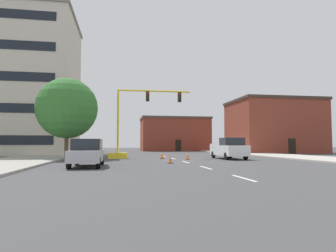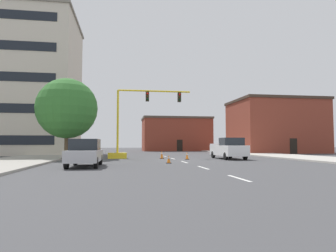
{
  "view_description": "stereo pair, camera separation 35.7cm",
  "coord_description": "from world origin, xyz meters",
  "views": [
    {
      "loc": [
        -5.18,
        -25.85,
        1.45
      ],
      "look_at": [
        0.01,
        5.58,
        3.35
      ],
      "focal_mm": 31.67,
      "sensor_mm": 36.0,
      "label": 1
    },
    {
      "loc": [
        -4.83,
        -25.9,
        1.45
      ],
      "look_at": [
        0.01,
        5.58,
        3.35
      ],
      "focal_mm": 31.67,
      "sensor_mm": 36.0,
      "label": 2
    }
  ],
  "objects": [
    {
      "name": "ground_plane",
      "position": [
        0.0,
        0.0,
        0.0
      ],
      "size": [
        160.0,
        160.0,
        0.0
      ],
      "primitive_type": "plane",
      "color": "#424244"
    },
    {
      "name": "traffic_cone_roadside_c",
      "position": [
        -1.09,
        2.3,
        0.38
      ],
      "size": [
        0.36,
        0.36,
        0.77
      ],
      "color": "black",
      "rests_on": "ground_plane"
    },
    {
      "name": "building_tall_left",
      "position": [
        -18.82,
        16.78,
        9.43
      ],
      "size": [
        15.22,
        12.9,
        18.84
      ],
      "color": "beige",
      "rests_on": "ground_plane"
    },
    {
      "name": "lane_stripe_seg_2",
      "position": [
        0.0,
        -3.0,
        0.0
      ],
      "size": [
        0.16,
        2.4,
        0.01
      ],
      "primitive_type": "cube",
      "color": "silver",
      "rests_on": "ground_plane"
    },
    {
      "name": "traffic_signal_gantry",
      "position": [
        -4.31,
        3.58,
        2.19
      ],
      "size": [
        8.17,
        1.2,
        6.83
      ],
      "color": "yellow",
      "rests_on": "ground_plane"
    },
    {
      "name": "sidewalk_left",
      "position": [
        -13.15,
        8.0,
        0.07
      ],
      "size": [
        6.0,
        56.0,
        0.14
      ],
      "primitive_type": "cube",
      "color": "#9E998E",
      "rests_on": "ground_plane"
    },
    {
      "name": "sidewalk_right",
      "position": [
        13.15,
        8.0,
        0.07
      ],
      "size": [
        6.0,
        56.0,
        0.14
      ],
      "primitive_type": "cube",
      "color": "#B2ADA3",
      "rests_on": "ground_plane"
    },
    {
      "name": "lane_stripe_seg_4",
      "position": [
        0.0,
        8.0,
        0.0
      ],
      "size": [
        0.16,
        2.4,
        0.01
      ],
      "primitive_type": "cube",
      "color": "silver",
      "rests_on": "ground_plane"
    },
    {
      "name": "tree_left_near",
      "position": [
        -10.08,
        3.22,
        4.79
      ],
      "size": [
        5.72,
        5.72,
        7.65
      ],
      "color": "brown",
      "rests_on": "ground_plane"
    },
    {
      "name": "pickup_truck_white",
      "position": [
        5.09,
        0.99,
        0.97
      ],
      "size": [
        2.03,
        5.4,
        1.99
      ],
      "color": "white",
      "rests_on": "ground_plane"
    },
    {
      "name": "building_row_right",
      "position": [
        19.21,
        18.03,
        4.2
      ],
      "size": [
        13.19,
        10.25,
        8.38
      ],
      "color": "brown",
      "rests_on": "ground_plane"
    },
    {
      "name": "traffic_cone_roadside_b",
      "position": [
        1.03,
        0.75,
        0.35
      ],
      "size": [
        0.36,
        0.36,
        0.71
      ],
      "color": "black",
      "rests_on": "ground_plane"
    },
    {
      "name": "building_brick_center",
      "position": [
        5.89,
        33.25,
        3.36
      ],
      "size": [
        13.61,
        8.3,
        6.71
      ],
      "color": "brown",
      "rests_on": "ground_plane"
    },
    {
      "name": "lane_stripe_seg_1",
      "position": [
        0.0,
        -8.5,
        0.0
      ],
      "size": [
        0.16,
        2.4,
        0.01
      ],
      "primitive_type": "cube",
      "color": "silver",
      "rests_on": "ground_plane"
    },
    {
      "name": "lane_stripe_seg_3",
      "position": [
        0.0,
        2.5,
        0.0
      ],
      "size": [
        0.16,
        2.4,
        0.01
      ],
      "primitive_type": "cube",
      "color": "silver",
      "rests_on": "ground_plane"
    },
    {
      "name": "traffic_cone_roadside_a",
      "position": [
        -1.45,
        -4.26,
        0.3
      ],
      "size": [
        0.36,
        0.36,
        0.62
      ],
      "color": "black",
      "rests_on": "ground_plane"
    },
    {
      "name": "sedan_silver_near_left",
      "position": [
        -7.16,
        -6.61,
        0.89
      ],
      "size": [
        1.92,
        4.52,
        1.74
      ],
      "color": "#B7B7BC",
      "rests_on": "ground_plane"
    },
    {
      "name": "lane_stripe_seg_0",
      "position": [
        0.0,
        -14.0,
        0.0
      ],
      "size": [
        0.16,
        2.4,
        0.01
      ],
      "primitive_type": "cube",
      "color": "silver",
      "rests_on": "ground_plane"
    }
  ]
}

